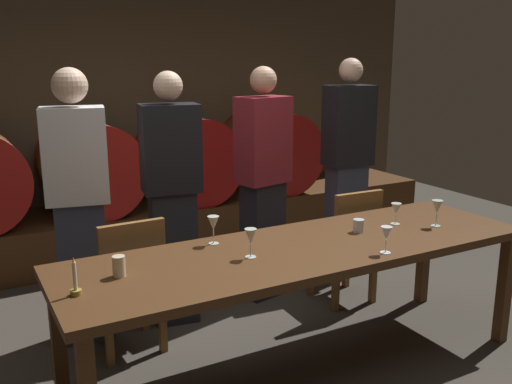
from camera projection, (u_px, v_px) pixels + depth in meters
name	position (u px, v px, depth m)	size (l,w,h in m)	color
ground_plane	(271.00, 363.00, 3.43)	(8.97, 8.97, 0.00)	#3F3A33
back_wall	(121.00, 95.00, 5.63)	(6.90, 0.24, 2.90)	brown
barrel_shelf	(144.00, 226.00, 5.45)	(6.21, 0.90, 0.43)	#4C2D16
wine_barrel_center_left	(90.00, 167.00, 5.08)	(0.84, 0.84, 0.84)	brown
wine_barrel_center_right	(187.00, 158.00, 5.53)	(0.84, 0.84, 0.84)	#513319
wine_barrel_far_right	(270.00, 151.00, 5.97)	(0.84, 0.84, 0.84)	brown
dining_table	(304.00, 257.00, 3.22)	(2.80, 0.83, 0.77)	#4C2D16
chair_left	(129.00, 279.00, 3.45)	(0.41, 0.41, 0.88)	brown
chair_right	(349.00, 240.00, 4.18)	(0.41, 0.41, 0.88)	brown
guest_far_left	(79.00, 206.00, 3.53)	(0.42, 0.31, 1.76)	#33384C
guest_center_left	(172.00, 199.00, 3.79)	(0.41, 0.30, 1.73)	black
guest_center_right	(263.00, 183.00, 4.20)	(0.42, 0.31, 1.76)	black
guest_far_right	(347.00, 166.00, 4.68)	(0.40, 0.27, 1.81)	#33384C
candle_center	(75.00, 285.00, 2.53)	(0.05, 0.05, 0.18)	olive
wine_glass_far_left	(213.00, 224.00, 3.21)	(0.07, 0.07, 0.17)	silver
wine_glass_left	(251.00, 237.00, 2.99)	(0.07, 0.07, 0.16)	silver
wine_glass_center	(386.00, 234.00, 3.06)	(0.06, 0.06, 0.15)	white
wine_glass_right	(396.00, 210.00, 3.59)	(0.07, 0.07, 0.14)	silver
wine_glass_far_right	(437.00, 208.00, 3.54)	(0.07, 0.07, 0.17)	silver
cup_left	(119.00, 266.00, 2.74)	(0.06, 0.06, 0.11)	beige
cup_right	(359.00, 226.00, 3.45)	(0.07, 0.07, 0.08)	silver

